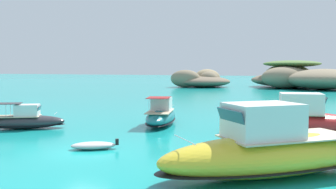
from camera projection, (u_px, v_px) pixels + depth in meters
ground_plane at (83, 152)px, 21.75m from camera, size 400.00×400.00×0.00m
islet_large at (299, 77)px, 89.74m from camera, size 30.79×32.29×6.46m
islet_small at (202, 80)px, 94.35m from camera, size 16.70×16.95×4.36m
motorboat_yellow at (271, 151)px, 17.08m from camera, size 10.60×9.75×3.27m
motorboat_teal at (161, 115)px, 32.42m from camera, size 4.06×7.99×2.40m
motorboat_charcoal at (24, 120)px, 30.13m from camera, size 6.59×4.90×2.03m
motorboat_red at (294, 121)px, 27.15m from camera, size 10.64×4.82×3.02m
dinghy_tender at (93, 145)px, 22.60m from camera, size 2.80×2.25×0.58m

